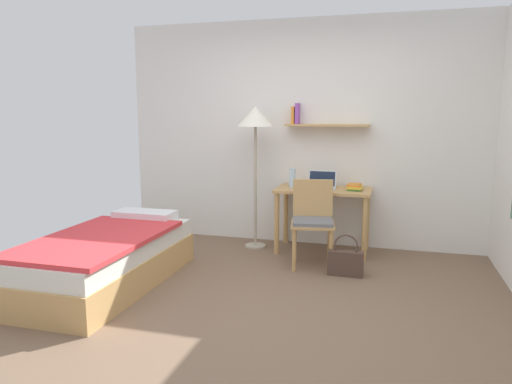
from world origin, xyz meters
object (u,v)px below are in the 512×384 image
standing_lamp (255,124)px  book_stack (354,187)px  bed (107,259)px  desk (323,200)px  laptop (322,184)px  water_bottle (292,178)px  handbag (346,262)px  desk_chair (313,218)px

standing_lamp → book_stack: bearing=2.5°
bed → standing_lamp: bearing=58.2°
desk → laptop: laptop is taller
book_stack → water_bottle: bearing=179.2°
desk → laptop: (-0.02, 0.02, 0.18)m
desk → handbag: (0.33, -0.75, -0.45)m
standing_lamp → desk: bearing=3.4°
standing_lamp → book_stack: (1.11, 0.05, -0.68)m
bed → book_stack: book_stack is taller
standing_lamp → water_bottle: 0.73m
desk → desk_chair: (-0.03, -0.50, -0.10)m
desk_chair → water_bottle: (-0.32, 0.52, 0.33)m
bed → water_bottle: size_ratio=8.73×
water_bottle → handbag: (0.68, -0.76, -0.69)m
desk → standing_lamp: size_ratio=0.64×
standing_lamp → laptop: size_ratio=5.05×
desk → water_bottle: 0.43m
book_stack → handbag: 0.97m
desk → laptop: bearing=140.4°
desk_chair → standing_lamp: (-0.74, 0.46, 0.94)m
laptop → desk: bearing=-39.6°
bed → laptop: laptop is taller
bed → water_bottle: bearing=49.4°
water_bottle → bed: bearing=-130.6°
handbag → water_bottle: bearing=131.9°
bed → water_bottle: water_bottle is taller
bed → standing_lamp: standing_lamp is taller
desk → water_bottle: water_bottle is taller
bed → book_stack: bearing=37.6°
desk_chair → water_bottle: bearing=121.7°
bed → laptop: (1.71, 1.61, 0.53)m
water_bottle → handbag: bearing=-48.1°
desk → desk_chair: size_ratio=1.20×
standing_lamp → bed: bearing=-121.8°
bed → desk: bearing=42.6°
laptop → book_stack: 0.36m
laptop → water_bottle: size_ratio=1.50×
standing_lamp → laptop: (0.75, 0.06, -0.66)m
book_stack → desk: bearing=-179.4°
laptop → water_bottle: water_bottle is taller
desk → standing_lamp: 1.14m
desk → desk_chair: 0.51m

